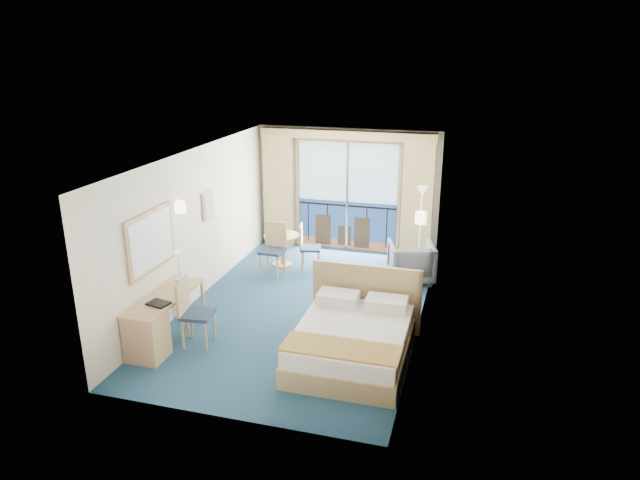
{
  "coord_description": "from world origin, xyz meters",
  "views": [
    {
      "loc": [
        2.72,
        -8.67,
        4.38
      ],
      "look_at": [
        0.22,
        0.2,
        1.21
      ],
      "focal_mm": 32.0,
      "sensor_mm": 36.0,
      "label": 1
    }
  ],
  "objects_px": {
    "nightstand": "(404,307)",
    "floor_lamp": "(421,206)",
    "bed": "(353,339)",
    "desk_chair": "(191,309)",
    "armchair": "(411,262)",
    "round_table": "(282,242)",
    "table_chair_a": "(307,244)",
    "table_chair_b": "(274,245)",
    "desk": "(151,329)"
  },
  "relations": [
    {
      "from": "desk_chair",
      "to": "table_chair_a",
      "type": "height_order",
      "value": "desk_chair"
    },
    {
      "from": "desk",
      "to": "table_chair_a",
      "type": "height_order",
      "value": "table_chair_a"
    },
    {
      "from": "nightstand",
      "to": "armchair",
      "type": "xyz_separation_m",
      "value": [
        -0.13,
        1.88,
        0.09
      ]
    },
    {
      "from": "armchair",
      "to": "nightstand",
      "type": "bearing_deg",
      "value": 76.81
    },
    {
      "from": "nightstand",
      "to": "round_table",
      "type": "bearing_deg",
      "value": 144.98
    },
    {
      "from": "floor_lamp",
      "to": "desk",
      "type": "distance_m",
      "value": 5.88
    },
    {
      "from": "armchair",
      "to": "desk",
      "type": "height_order",
      "value": "armchair"
    },
    {
      "from": "armchair",
      "to": "floor_lamp",
      "type": "height_order",
      "value": "floor_lamp"
    },
    {
      "from": "bed",
      "to": "armchair",
      "type": "relative_size",
      "value": 2.44
    },
    {
      "from": "desk",
      "to": "round_table",
      "type": "xyz_separation_m",
      "value": [
        0.65,
        3.97,
        0.09
      ]
    },
    {
      "from": "nightstand",
      "to": "table_chair_a",
      "type": "relative_size",
      "value": 0.63
    },
    {
      "from": "floor_lamp",
      "to": "table_chair_b",
      "type": "distance_m",
      "value": 3.08
    },
    {
      "from": "nightstand",
      "to": "table_chair_b",
      "type": "height_order",
      "value": "table_chair_b"
    },
    {
      "from": "floor_lamp",
      "to": "desk_chair",
      "type": "height_order",
      "value": "floor_lamp"
    },
    {
      "from": "armchair",
      "to": "table_chair_b",
      "type": "relative_size",
      "value": 0.81
    },
    {
      "from": "bed",
      "to": "table_chair_b",
      "type": "height_order",
      "value": "bed"
    },
    {
      "from": "bed",
      "to": "table_chair_a",
      "type": "distance_m",
      "value": 3.62
    },
    {
      "from": "floor_lamp",
      "to": "desk_chair",
      "type": "relative_size",
      "value": 1.6
    },
    {
      "from": "round_table",
      "to": "table_chair_b",
      "type": "distance_m",
      "value": 0.48
    },
    {
      "from": "floor_lamp",
      "to": "table_chair_a",
      "type": "xyz_separation_m",
      "value": [
        -2.19,
        -0.82,
        -0.75
      ]
    },
    {
      "from": "desk_chair",
      "to": "desk",
      "type": "bearing_deg",
      "value": 128.97
    },
    {
      "from": "bed",
      "to": "round_table",
      "type": "height_order",
      "value": "bed"
    },
    {
      "from": "round_table",
      "to": "table_chair_b",
      "type": "relative_size",
      "value": 0.7
    },
    {
      "from": "bed",
      "to": "desk_chair",
      "type": "distance_m",
      "value": 2.48
    },
    {
      "from": "nightstand",
      "to": "round_table",
      "type": "distance_m",
      "value": 3.44
    },
    {
      "from": "nightstand",
      "to": "table_chair_b",
      "type": "xyz_separation_m",
      "value": [
        -2.82,
        1.5,
        0.3
      ]
    },
    {
      "from": "table_chair_a",
      "to": "bed",
      "type": "bearing_deg",
      "value": -165.19
    },
    {
      "from": "desk_chair",
      "to": "armchair",
      "type": "bearing_deg",
      "value": -47.09
    },
    {
      "from": "bed",
      "to": "armchair",
      "type": "distance_m",
      "value": 3.21
    },
    {
      "from": "table_chair_b",
      "to": "bed",
      "type": "bearing_deg",
      "value": -48.81
    },
    {
      "from": "nightstand",
      "to": "armchair",
      "type": "height_order",
      "value": "armchair"
    },
    {
      "from": "bed",
      "to": "table_chair_b",
      "type": "xyz_separation_m",
      "value": [
        -2.24,
        2.8,
        0.29
      ]
    },
    {
      "from": "armchair",
      "to": "desk_chair",
      "type": "relative_size",
      "value": 0.81
    },
    {
      "from": "round_table",
      "to": "table_chair_b",
      "type": "bearing_deg",
      "value": -89.89
    },
    {
      "from": "bed",
      "to": "desk_chair",
      "type": "relative_size",
      "value": 1.98
    },
    {
      "from": "desk_chair",
      "to": "nightstand",
      "type": "bearing_deg",
      "value": -69.73
    },
    {
      "from": "desk_chair",
      "to": "round_table",
      "type": "distance_m",
      "value": 3.53
    },
    {
      "from": "bed",
      "to": "table_chair_a",
      "type": "bearing_deg",
      "value": 117.69
    },
    {
      "from": "table_chair_a",
      "to": "desk",
      "type": "bearing_deg",
      "value": 149.84
    },
    {
      "from": "round_table",
      "to": "bed",
      "type": "bearing_deg",
      "value": -55.64
    },
    {
      "from": "desk_chair",
      "to": "bed",
      "type": "bearing_deg",
      "value": -91.1
    },
    {
      "from": "desk",
      "to": "table_chair_b",
      "type": "bearing_deg",
      "value": 79.41
    },
    {
      "from": "bed",
      "to": "desk",
      "type": "height_order",
      "value": "bed"
    },
    {
      "from": "nightstand",
      "to": "floor_lamp",
      "type": "xyz_separation_m",
      "value": [
        -0.07,
        2.72,
        0.99
      ]
    },
    {
      "from": "armchair",
      "to": "desk_chair",
      "type": "height_order",
      "value": "desk_chair"
    },
    {
      "from": "floor_lamp",
      "to": "round_table",
      "type": "xyz_separation_m",
      "value": [
        -2.75,
        -0.74,
        -0.78
      ]
    },
    {
      "from": "desk_chair",
      "to": "table_chair_b",
      "type": "height_order",
      "value": "table_chair_b"
    },
    {
      "from": "table_chair_a",
      "to": "table_chair_b",
      "type": "xyz_separation_m",
      "value": [
        -0.56,
        -0.4,
        0.06
      ]
    },
    {
      "from": "floor_lamp",
      "to": "desk_chair",
      "type": "xyz_separation_m",
      "value": [
        -2.96,
        -4.27,
        -0.69
      ]
    },
    {
      "from": "armchair",
      "to": "round_table",
      "type": "relative_size",
      "value": 1.16
    }
  ]
}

